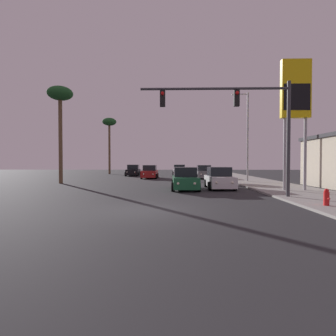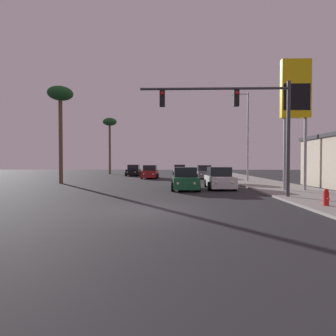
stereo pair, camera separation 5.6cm
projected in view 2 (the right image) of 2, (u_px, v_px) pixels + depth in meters
name	position (u px, v px, depth m)	size (l,w,h in m)	color
ground_plane	(145.00, 210.00, 11.19)	(120.00, 120.00, 0.00)	#28282B
sidewalk_right	(278.00, 187.00, 20.94)	(5.00, 60.00, 0.12)	gray
car_silver	(179.00, 171.00, 39.68)	(2.04, 4.33, 1.68)	#B7B7BC
car_white	(219.00, 179.00, 20.34)	(2.04, 4.32, 1.68)	silver
car_grey	(204.00, 172.00, 33.02)	(2.04, 4.31, 1.68)	slate
car_black	(134.00, 171.00, 39.47)	(2.04, 4.34, 1.68)	black
car_red	(150.00, 172.00, 33.36)	(2.04, 4.32, 1.68)	maroon
car_green	(185.00, 179.00, 19.66)	(2.04, 4.33, 1.68)	#195933
traffic_light_mast	(244.00, 114.00, 14.77)	(8.47, 0.36, 6.50)	#38383D
street_lamp	(247.00, 132.00, 26.61)	(1.74, 0.24, 9.00)	#99999E
gas_station_sign	(296.00, 96.00, 18.02)	(2.00, 0.42, 9.00)	#99999E
fire_hydrant	(326.00, 197.00, 11.69)	(0.24, 0.34, 0.76)	red
palm_tree_far	(110.00, 125.00, 45.23)	(2.40, 2.40, 9.71)	brown
palm_tree_near	(60.00, 99.00, 25.24)	(2.40, 2.40, 9.36)	brown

